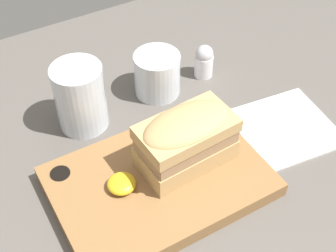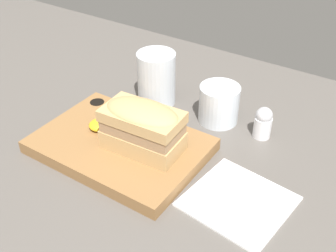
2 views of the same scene
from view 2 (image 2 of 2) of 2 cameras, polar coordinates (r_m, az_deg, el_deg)
name	(u,v)px [view 2 (image 2 of 2)]	position (r cm, az deg, el deg)	size (l,w,h in cm)	color
dining_table	(106,158)	(76.66, -8.36, -4.30)	(182.35, 99.07, 2.00)	#56514C
serving_board	(120,145)	(75.67, -6.50, -2.61)	(29.34, 20.52, 2.42)	olive
sandwich	(142,125)	(70.05, -3.48, 0.10)	(13.80, 8.21, 8.79)	tan
mustard_dollop	(100,125)	(77.88, -9.24, 0.17)	(3.97, 3.97, 1.59)	gold
water_glass	(157,81)	(87.17, -1.57, 6.05)	(7.89, 7.89, 11.08)	silver
wine_glass	(219,105)	(82.39, 6.91, 2.84)	(7.82, 7.82, 7.50)	silver
napkin	(238,201)	(67.12, 9.50, -10.03)	(16.34, 15.81, 0.40)	white
salt_shaker	(263,122)	(79.52, 12.76, 0.48)	(3.30, 3.30, 6.25)	white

